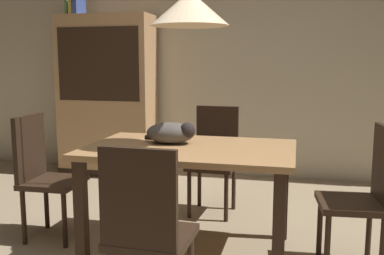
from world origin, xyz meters
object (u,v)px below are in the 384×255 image
at_px(dining_table, 190,161).
at_px(chair_near_front, 146,228).
at_px(book_green_slim, 70,4).
at_px(chair_left_side, 43,171).
at_px(book_yellow_short, 74,8).
at_px(cat_sleeping, 172,133).
at_px(pendant_lamp, 190,8).
at_px(book_blue_wide, 79,5).
at_px(chair_right_side, 365,192).
at_px(chair_far_back, 214,154).
at_px(hutch_bookcase, 107,99).

distance_m(dining_table, chair_near_front, 0.89).
bearing_deg(book_green_slim, dining_table, -44.81).
bearing_deg(dining_table, chair_left_side, -179.80).
height_order(book_green_slim, book_yellow_short, book_green_slim).
relative_size(cat_sleeping, book_green_slim, 1.52).
bearing_deg(pendant_lamp, chair_near_front, -90.12).
bearing_deg(book_blue_wide, book_yellow_short, 180.00).
xyz_separation_m(chair_right_side, pendant_lamp, (-1.13, -0.01, 1.15)).
xyz_separation_m(cat_sleeping, book_blue_wide, (-1.64, 1.82, 1.14)).
bearing_deg(chair_right_side, pendant_lamp, -179.63).
bearing_deg(dining_table, chair_far_back, 89.74).
relative_size(cat_sleeping, book_yellow_short, 1.97).
height_order(cat_sleeping, hutch_bookcase, hutch_bookcase).
distance_m(chair_near_front, chair_right_side, 1.44).
distance_m(chair_left_side, cat_sleeping, 1.03).
distance_m(hutch_bookcase, book_green_slim, 1.17).
relative_size(chair_near_front, book_blue_wide, 3.88).
relative_size(chair_left_side, book_green_slim, 3.58).
bearing_deg(book_blue_wide, dining_table, -46.60).
distance_m(dining_table, pendant_lamp, 1.01).
bearing_deg(chair_left_side, dining_table, 0.20).
height_order(chair_near_front, book_yellow_short, book_yellow_short).
bearing_deg(hutch_bookcase, chair_right_side, -35.97).
xyz_separation_m(pendant_lamp, book_yellow_short, (-1.86, 1.90, 0.28)).
height_order(chair_far_back, pendant_lamp, pendant_lamp).
height_order(book_yellow_short, book_blue_wide, book_blue_wide).
height_order(pendant_lamp, book_yellow_short, pendant_lamp).
relative_size(chair_far_back, chair_near_front, 1.00).
distance_m(chair_far_back, book_yellow_short, 2.56).
height_order(chair_right_side, hutch_bookcase, hutch_bookcase).
distance_m(chair_far_back, chair_near_front, 1.76).
xyz_separation_m(chair_near_front, book_yellow_short, (-1.86, 2.77, 1.43)).
bearing_deg(cat_sleeping, pendant_lamp, -27.66).
bearing_deg(hutch_bookcase, book_green_slim, 179.80).
relative_size(chair_near_front, cat_sleeping, 2.36).
bearing_deg(book_yellow_short, chair_far_back, -28.67).
distance_m(chair_near_front, book_green_slim, 3.67).
xyz_separation_m(chair_near_front, chair_right_side, (1.13, 0.89, 0.00)).
height_order(chair_far_back, chair_right_side, same).
bearing_deg(chair_far_back, book_green_slim, 151.97).
relative_size(pendant_lamp, book_blue_wide, 5.42).
relative_size(dining_table, chair_far_back, 1.51).
height_order(chair_left_side, hutch_bookcase, hutch_bookcase).
bearing_deg(dining_table, book_blue_wide, 133.40).
distance_m(chair_near_front, cat_sleeping, 1.02).
bearing_deg(book_yellow_short, chair_left_side, -68.99).
bearing_deg(chair_left_side, pendant_lamp, 0.20).
bearing_deg(dining_table, cat_sleeping, 152.34).
height_order(dining_table, book_green_slim, book_green_slim).
distance_m(cat_sleeping, book_yellow_short, 2.73).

